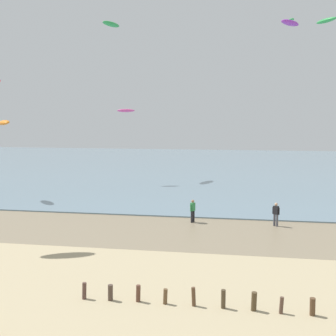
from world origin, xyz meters
name	(u,v)px	position (x,y,z in m)	size (l,w,h in m)	color
wet_sand_strip	(166,232)	(0.00, 22.28, 0.00)	(120.00, 8.71, 0.01)	#84755B
sea	(209,167)	(0.00, 61.63, 0.05)	(160.00, 70.00, 0.10)	slate
groyne_mid	(302,305)	(7.50, 10.82, 0.36)	(17.96, 0.34, 0.80)	brown
person_left_flank	(276,214)	(7.52, 25.09, 0.92)	(0.49, 0.38, 1.71)	#4C4C56
person_far_down_beach	(193,210)	(1.51, 25.23, 0.92)	(0.38, 0.50, 1.71)	#232328
kite_aloft_0	(291,20)	(10.39, 48.15, 19.07)	(2.01, 0.64, 0.32)	green
kite_aloft_2	(326,21)	(13.78, 44.60, 18.19)	(2.93, 0.94, 0.47)	green
kite_aloft_3	(290,23)	(9.03, 34.82, 16.11)	(2.71, 0.87, 0.43)	purple
kite_aloft_5	(126,111)	(-8.24, 42.68, 8.53)	(2.03, 0.65, 0.32)	#E54C99
kite_aloft_6	(111,24)	(-11.51, 48.10, 19.38)	(3.33, 1.07, 0.53)	green
kite_aloft_7	(4,123)	(-16.88, 31.25, 7.28)	(2.65, 0.85, 0.42)	orange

